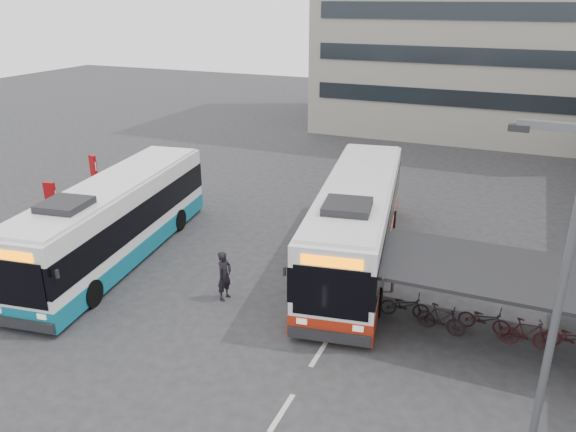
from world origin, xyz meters
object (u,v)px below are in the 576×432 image
at_px(bus_teal, 115,221).
at_px(pedestrian, 224,276).
at_px(bus_main, 356,223).
at_px(lamp_post, 552,305).

xyz_separation_m(bus_teal, pedestrian, (5.99, -1.33, -0.75)).
height_order(bus_main, lamp_post, lamp_post).
xyz_separation_m(pedestrian, lamp_post, (10.44, -5.03, 3.90)).
distance_m(bus_main, lamp_post, 12.46).
height_order(bus_teal, pedestrian, bus_teal).
bearing_deg(bus_main, bus_teal, -168.98).
bearing_deg(pedestrian, lamp_post, -108.04).
bearing_deg(lamp_post, pedestrian, 157.89).
distance_m(bus_main, pedestrian, 6.12).
bearing_deg(bus_main, pedestrian, -135.48).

